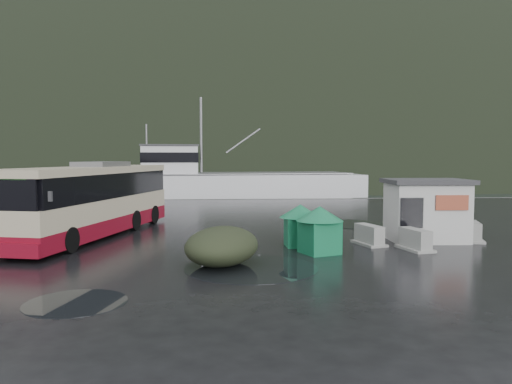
{
  "coord_description": "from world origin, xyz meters",
  "views": [
    {
      "loc": [
        1.08,
        -18.48,
        3.25
      ],
      "look_at": [
        2.47,
        3.64,
        1.7
      ],
      "focal_mm": 35.0,
      "sensor_mm": 36.0,
      "label": 1
    }
  ],
  "objects": [
    {
      "name": "ground",
      "position": [
        0.0,
        0.0,
        0.0
      ],
      "size": [
        160.0,
        160.0,
        0.0
      ],
      "primitive_type": "plane",
      "color": "black",
      "rests_on": "ground"
    },
    {
      "name": "harbor_water",
      "position": [
        0.0,
        110.0,
        0.0
      ],
      "size": [
        300.0,
        180.0,
        0.02
      ],
      "primitive_type": "cube",
      "color": "black",
      "rests_on": "ground"
    },
    {
      "name": "quay_edge",
      "position": [
        0.0,
        20.0,
        0.0
      ],
      "size": [
        160.0,
        0.6,
        1.5
      ],
      "primitive_type": "cube",
      "color": "#999993",
      "rests_on": "ground"
    },
    {
      "name": "headland",
      "position": [
        10.0,
        250.0,
        0.0
      ],
      "size": [
        780.0,
        540.0,
        570.0
      ],
      "primitive_type": "ellipsoid",
      "color": "black",
      "rests_on": "ground"
    },
    {
      "name": "coach_bus",
      "position": [
        -4.37,
        2.32,
        0.0
      ],
      "size": [
        5.23,
        11.27,
        3.08
      ],
      "primitive_type": null,
      "rotation": [
        0.0,
        0.0,
        -0.23
      ],
      "color": "#C6B795",
      "rests_on": "ground"
    },
    {
      "name": "waste_bin_left",
      "position": [
        4.27,
        -1.96,
        0.0
      ],
      "size": [
        1.48,
        1.48,
        1.6
      ],
      "primitive_type": null,
      "rotation": [
        0.0,
        0.0,
        0.37
      ],
      "color": "#157649",
      "rests_on": "ground"
    },
    {
      "name": "waste_bin_right",
      "position": [
        3.82,
        -0.56,
        0.0
      ],
      "size": [
        1.13,
        1.13,
        1.53
      ],
      "primitive_type": null,
      "rotation": [
        0.0,
        0.0,
        0.03
      ],
      "color": "#157649",
      "rests_on": "ground"
    },
    {
      "name": "dome_tent",
      "position": [
        0.99,
        -3.59,
        0.0
      ],
      "size": [
        2.95,
        3.48,
        1.16
      ],
      "primitive_type": null,
      "rotation": [
        0.0,
        0.0,
        -0.33
      ],
      "color": "#29301C",
      "rests_on": "ground"
    },
    {
      "name": "ticket_kiosk",
      "position": [
        8.89,
        0.33,
        0.0
      ],
      "size": [
        3.14,
        2.42,
        2.4
      ],
      "primitive_type": null,
      "rotation": [
        0.0,
        0.0,
        -0.03
      ],
      "color": "silver",
      "rests_on": "ground"
    },
    {
      "name": "jersey_barrier_a",
      "position": [
        6.43,
        -0.42,
        0.0
      ],
      "size": [
        1.11,
        1.62,
        0.74
      ],
      "primitive_type": null,
      "rotation": [
        0.0,
        0.0,
        0.28
      ],
      "color": "#999993",
      "rests_on": "ground"
    },
    {
      "name": "jersey_barrier_b",
      "position": [
        10.66,
        0.14,
        0.0
      ],
      "size": [
        1.17,
        1.65,
        0.75
      ],
      "primitive_type": null,
      "rotation": [
        0.0,
        0.0,
        -0.31
      ],
      "color": "#999993",
      "rests_on": "ground"
    },
    {
      "name": "jersey_barrier_c",
      "position": [
        7.73,
        -1.56,
        0.0
      ],
      "size": [
        1.05,
        1.61,
        0.74
      ],
      "primitive_type": null,
      "rotation": [
        0.0,
        0.0,
        0.22
      ],
      "color": "#999993",
      "rests_on": "ground"
    },
    {
      "name": "fishing_trawler",
      "position": [
        1.82,
        26.58,
        0.0
      ],
      "size": [
        25.17,
        8.71,
        9.87
      ],
      "primitive_type": null,
      "rotation": [
        0.0,
        0.0,
        0.14
      ],
      "color": "silver",
      "rests_on": "ground"
    },
    {
      "name": "puddles",
      "position": [
        3.17,
        -1.19,
        0.01
      ],
      "size": [
        12.42,
        15.42,
        0.01
      ],
      "color": "black",
      "rests_on": "ground"
    }
  ]
}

